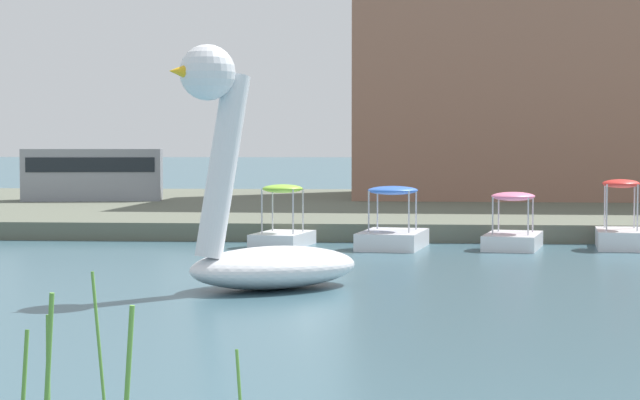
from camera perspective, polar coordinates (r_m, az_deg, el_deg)
shore_bank_far at (r=38.46m, az=4.29°, el=-0.43°), size 153.81×22.12×0.45m
swan_boat at (r=18.42m, az=-3.18°, el=-1.28°), size 3.47×3.28×3.95m
pedal_boat_red at (r=26.84m, az=14.95°, el=-1.42°), size 1.32×2.23×1.59m
pedal_boat_pink at (r=26.18m, az=9.73°, el=-1.55°), size 1.59×2.33×1.30m
pedal_boat_blue at (r=26.01m, az=3.70°, el=-1.51°), size 1.71×2.45×1.43m
pedal_boat_lime at (r=26.46m, az=-1.90°, el=-1.43°), size 1.45×2.08×1.45m
parked_van at (r=40.24m, az=-11.38°, el=1.37°), size 5.00×2.74×1.80m
apartment_block at (r=43.71m, az=13.03°, el=8.66°), size 16.67×9.73×12.92m
reed_clump_foreground at (r=8.11m, az=-13.59°, el=-9.65°), size 2.77×1.01×1.54m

